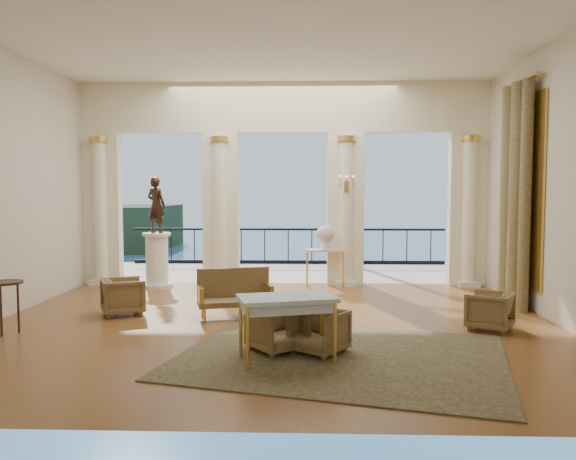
{
  "coord_description": "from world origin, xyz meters",
  "views": [
    {
      "loc": [
        0.54,
        -8.75,
        2.11
      ],
      "look_at": [
        0.22,
        0.6,
        1.46
      ],
      "focal_mm": 35.0,
      "sensor_mm": 36.0,
      "label": 1
    }
  ],
  "objects_px": {
    "armchair_b": "(319,330)",
    "game_table": "(287,303)",
    "settee": "(235,293)",
    "side_table": "(6,289)",
    "armchair_a": "(278,327)",
    "pedestal": "(157,261)",
    "armchair_d": "(123,294)",
    "statue": "(156,205)",
    "console_table": "(325,255)",
    "armchair_c": "(490,309)"
  },
  "relations": [
    {
      "from": "armchair_b",
      "to": "game_table",
      "type": "relative_size",
      "value": 0.48
    },
    {
      "from": "settee",
      "to": "side_table",
      "type": "height_order",
      "value": "settee"
    },
    {
      "from": "game_table",
      "to": "settee",
      "type": "bearing_deg",
      "value": 96.14
    },
    {
      "from": "armchair_a",
      "to": "pedestal",
      "type": "distance_m",
      "value": 5.62
    },
    {
      "from": "armchair_d",
      "to": "statue",
      "type": "distance_m",
      "value": 3.06
    },
    {
      "from": "armchair_b",
      "to": "side_table",
      "type": "distance_m",
      "value": 4.68
    },
    {
      "from": "armchair_a",
      "to": "armchair_b",
      "type": "xyz_separation_m",
      "value": [
        0.54,
        -0.08,
        -0.01
      ]
    },
    {
      "from": "console_table",
      "to": "side_table",
      "type": "bearing_deg",
      "value": -157.73
    },
    {
      "from": "armchair_a",
      "to": "armchair_d",
      "type": "height_order",
      "value": "armchair_d"
    },
    {
      "from": "pedestal",
      "to": "statue",
      "type": "xyz_separation_m",
      "value": [
        0.0,
        -0.0,
        1.23
      ]
    },
    {
      "from": "settee",
      "to": "pedestal",
      "type": "xyz_separation_m",
      "value": [
        -2.06,
        2.83,
        0.18
      ]
    },
    {
      "from": "pedestal",
      "to": "console_table",
      "type": "xyz_separation_m",
      "value": [
        3.67,
        0.24,
        0.11
      ]
    },
    {
      "from": "pedestal",
      "to": "statue",
      "type": "height_order",
      "value": "statue"
    },
    {
      "from": "side_table",
      "to": "armchair_b",
      "type": "bearing_deg",
      "value": -10.56
    },
    {
      "from": "armchair_d",
      "to": "settee",
      "type": "xyz_separation_m",
      "value": [
        1.93,
        -0.14,
        0.06
      ]
    },
    {
      "from": "settee",
      "to": "statue",
      "type": "relative_size",
      "value": 1.09
    },
    {
      "from": "armchair_b",
      "to": "console_table",
      "type": "bearing_deg",
      "value": 123.03
    },
    {
      "from": "game_table",
      "to": "console_table",
      "type": "distance_m",
      "value": 5.49
    },
    {
      "from": "armchair_a",
      "to": "armchair_b",
      "type": "bearing_deg",
      "value": -47.1
    },
    {
      "from": "armchair_b",
      "to": "settee",
      "type": "bearing_deg",
      "value": 159.12
    },
    {
      "from": "armchair_a",
      "to": "pedestal",
      "type": "height_order",
      "value": "pedestal"
    },
    {
      "from": "armchair_d",
      "to": "console_table",
      "type": "distance_m",
      "value": 4.61
    },
    {
      "from": "armchair_d",
      "to": "armchair_b",
      "type": "bearing_deg",
      "value": -149.42
    },
    {
      "from": "armchair_a",
      "to": "pedestal",
      "type": "xyz_separation_m",
      "value": [
        -2.89,
        4.81,
        0.25
      ]
    },
    {
      "from": "armchair_a",
      "to": "side_table",
      "type": "distance_m",
      "value": 4.13
    },
    {
      "from": "armchair_d",
      "to": "settee",
      "type": "distance_m",
      "value": 1.94
    },
    {
      "from": "armchair_a",
      "to": "settee",
      "type": "distance_m",
      "value": 2.15
    },
    {
      "from": "statue",
      "to": "console_table",
      "type": "relative_size",
      "value": 1.28
    },
    {
      "from": "settee",
      "to": "pedestal",
      "type": "bearing_deg",
      "value": 110.89
    },
    {
      "from": "game_table",
      "to": "armchair_d",
      "type": "bearing_deg",
      "value": 123.13
    },
    {
      "from": "game_table",
      "to": "side_table",
      "type": "distance_m",
      "value": 4.34
    },
    {
      "from": "armchair_b",
      "to": "statue",
      "type": "height_order",
      "value": "statue"
    },
    {
      "from": "side_table",
      "to": "armchair_c",
      "type": "bearing_deg",
      "value": 3.89
    },
    {
      "from": "armchair_c",
      "to": "pedestal",
      "type": "xyz_separation_m",
      "value": [
        -6.05,
        3.55,
        0.26
      ]
    },
    {
      "from": "armchair_d",
      "to": "console_table",
      "type": "bearing_deg",
      "value": -75.96
    },
    {
      "from": "armchair_b",
      "to": "statue",
      "type": "xyz_separation_m",
      "value": [
        -3.43,
        4.89,
        1.49
      ]
    },
    {
      "from": "armchair_d",
      "to": "settee",
      "type": "relative_size",
      "value": 0.52
    },
    {
      "from": "armchair_a",
      "to": "settee",
      "type": "xyz_separation_m",
      "value": [
        -0.82,
        1.99,
        0.07
      ]
    },
    {
      "from": "armchair_c",
      "to": "statue",
      "type": "height_order",
      "value": "statue"
    },
    {
      "from": "armchair_b",
      "to": "armchair_d",
      "type": "distance_m",
      "value": 3.97
    },
    {
      "from": "armchair_d",
      "to": "console_table",
      "type": "relative_size",
      "value": 0.73
    },
    {
      "from": "armchair_c",
      "to": "armchair_a",
      "type": "bearing_deg",
      "value": -37.12
    },
    {
      "from": "side_table",
      "to": "pedestal",
      "type": "bearing_deg",
      "value": 74.06
    },
    {
      "from": "armchair_a",
      "to": "side_table",
      "type": "xyz_separation_m",
      "value": [
        -4.04,
        0.77,
        0.34
      ]
    },
    {
      "from": "settee",
      "to": "side_table",
      "type": "bearing_deg",
      "value": -174.6
    },
    {
      "from": "armchair_b",
      "to": "console_table",
      "type": "xyz_separation_m",
      "value": [
        0.24,
        5.14,
        0.38
      ]
    },
    {
      "from": "pedestal",
      "to": "statue",
      "type": "distance_m",
      "value": 1.23
    },
    {
      "from": "settee",
      "to": "armchair_a",
      "type": "bearing_deg",
      "value": -82.71
    },
    {
      "from": "console_table",
      "to": "side_table",
      "type": "distance_m",
      "value": 6.45
    },
    {
      "from": "console_table",
      "to": "settee",
      "type": "bearing_deg",
      "value": -136.92
    }
  ]
}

